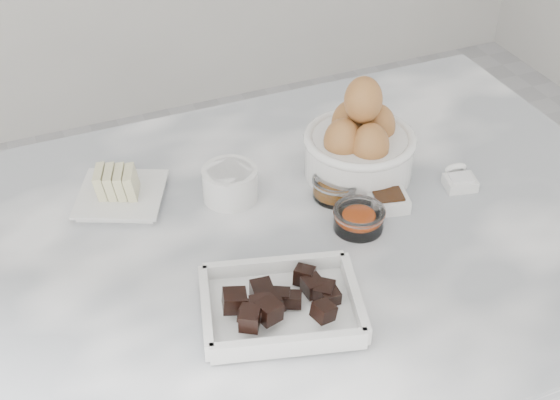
{
  "coord_description": "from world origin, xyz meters",
  "views": [
    {
      "loc": [
        -0.35,
        -0.84,
        1.69
      ],
      "look_at": [
        0.02,
        0.03,
        0.98
      ],
      "focal_mm": 50.0,
      "sensor_mm": 36.0,
      "label": 1
    }
  ],
  "objects_px": {
    "sugar_ramekin": "(230,182)",
    "salt_spoon": "(459,179)",
    "honey_bowl": "(336,187)",
    "zest_bowl": "(359,218)",
    "vanilla_spoon": "(386,196)",
    "chocolate_dish": "(281,302)",
    "egg_bowl": "(359,144)",
    "butter_plate": "(119,190)"
  },
  "relations": [
    {
      "from": "butter_plate",
      "to": "vanilla_spoon",
      "type": "xyz_separation_m",
      "value": [
        0.38,
        -0.18,
        -0.0
      ]
    },
    {
      "from": "butter_plate",
      "to": "egg_bowl",
      "type": "xyz_separation_m",
      "value": [
        0.38,
        -0.08,
        0.04
      ]
    },
    {
      "from": "zest_bowl",
      "to": "vanilla_spoon",
      "type": "bearing_deg",
      "value": 27.45
    },
    {
      "from": "butter_plate",
      "to": "sugar_ramekin",
      "type": "height_order",
      "value": "butter_plate"
    },
    {
      "from": "honey_bowl",
      "to": "butter_plate",
      "type": "bearing_deg",
      "value": 158.99
    },
    {
      "from": "honey_bowl",
      "to": "zest_bowl",
      "type": "bearing_deg",
      "value": -92.96
    },
    {
      "from": "zest_bowl",
      "to": "vanilla_spoon",
      "type": "xyz_separation_m",
      "value": [
        0.07,
        0.03,
        -0.0
      ]
    },
    {
      "from": "sugar_ramekin",
      "to": "salt_spoon",
      "type": "bearing_deg",
      "value": -17.96
    },
    {
      "from": "chocolate_dish",
      "to": "honey_bowl",
      "type": "xyz_separation_m",
      "value": [
        0.19,
        0.21,
        -0.01
      ]
    },
    {
      "from": "zest_bowl",
      "to": "vanilla_spoon",
      "type": "distance_m",
      "value": 0.08
    },
    {
      "from": "chocolate_dish",
      "to": "honey_bowl",
      "type": "bearing_deg",
      "value": 48.68
    },
    {
      "from": "sugar_ramekin",
      "to": "zest_bowl",
      "type": "relative_size",
      "value": 1.1
    },
    {
      "from": "salt_spoon",
      "to": "honey_bowl",
      "type": "bearing_deg",
      "value": 165.15
    },
    {
      "from": "salt_spoon",
      "to": "vanilla_spoon",
      "type": "bearing_deg",
      "value": 179.53
    },
    {
      "from": "egg_bowl",
      "to": "vanilla_spoon",
      "type": "distance_m",
      "value": 0.1
    },
    {
      "from": "chocolate_dish",
      "to": "egg_bowl",
      "type": "xyz_separation_m",
      "value": [
        0.25,
        0.25,
        0.03
      ]
    },
    {
      "from": "chocolate_dish",
      "to": "butter_plate",
      "type": "distance_m",
      "value": 0.36
    },
    {
      "from": "chocolate_dish",
      "to": "egg_bowl",
      "type": "distance_m",
      "value": 0.36
    },
    {
      "from": "chocolate_dish",
      "to": "vanilla_spoon",
      "type": "bearing_deg",
      "value": 32.75
    },
    {
      "from": "zest_bowl",
      "to": "vanilla_spoon",
      "type": "height_order",
      "value": "vanilla_spoon"
    },
    {
      "from": "egg_bowl",
      "to": "zest_bowl",
      "type": "bearing_deg",
      "value": -117.08
    },
    {
      "from": "butter_plate",
      "to": "honey_bowl",
      "type": "xyz_separation_m",
      "value": [
        0.32,
        -0.12,
        -0.0
      ]
    },
    {
      "from": "sugar_ramekin",
      "to": "honey_bowl",
      "type": "relative_size",
      "value": 1.12
    },
    {
      "from": "butter_plate",
      "to": "salt_spoon",
      "type": "relative_size",
      "value": 2.6
    },
    {
      "from": "zest_bowl",
      "to": "chocolate_dish",
      "type": "bearing_deg",
      "value": -145.42
    },
    {
      "from": "sugar_ramekin",
      "to": "vanilla_spoon",
      "type": "relative_size",
      "value": 1.04
    },
    {
      "from": "chocolate_dish",
      "to": "zest_bowl",
      "type": "xyz_separation_m",
      "value": [
        0.18,
        0.12,
        -0.0
      ]
    },
    {
      "from": "chocolate_dish",
      "to": "zest_bowl",
      "type": "bearing_deg",
      "value": 34.58
    },
    {
      "from": "sugar_ramekin",
      "to": "vanilla_spoon",
      "type": "height_order",
      "value": "sugar_ramekin"
    },
    {
      "from": "sugar_ramekin",
      "to": "zest_bowl",
      "type": "distance_m",
      "value": 0.21
    },
    {
      "from": "butter_plate",
      "to": "egg_bowl",
      "type": "height_order",
      "value": "egg_bowl"
    },
    {
      "from": "egg_bowl",
      "to": "honey_bowl",
      "type": "height_order",
      "value": "egg_bowl"
    },
    {
      "from": "chocolate_dish",
      "to": "butter_plate",
      "type": "height_order",
      "value": "same"
    },
    {
      "from": "butter_plate",
      "to": "salt_spoon",
      "type": "xyz_separation_m",
      "value": [
        0.52,
        -0.18,
        -0.01
      ]
    },
    {
      "from": "chocolate_dish",
      "to": "zest_bowl",
      "type": "distance_m",
      "value": 0.22
    },
    {
      "from": "salt_spoon",
      "to": "butter_plate",
      "type": "bearing_deg",
      "value": 161.28
    },
    {
      "from": "sugar_ramekin",
      "to": "egg_bowl",
      "type": "relative_size",
      "value": 0.48
    },
    {
      "from": "salt_spoon",
      "to": "zest_bowl",
      "type": "bearing_deg",
      "value": -170.52
    },
    {
      "from": "salt_spoon",
      "to": "chocolate_dish",
      "type": "bearing_deg",
      "value": -157.53
    },
    {
      "from": "zest_bowl",
      "to": "sugar_ramekin",
      "type": "bearing_deg",
      "value": 135.75
    },
    {
      "from": "vanilla_spoon",
      "to": "zest_bowl",
      "type": "bearing_deg",
      "value": -152.55
    },
    {
      "from": "butter_plate",
      "to": "sugar_ramekin",
      "type": "relative_size",
      "value": 2.0
    }
  ]
}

